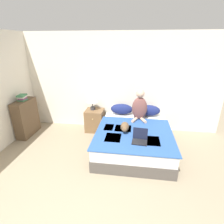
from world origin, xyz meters
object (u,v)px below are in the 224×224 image
Objects in this scene: bed at (134,139)px; cat_tabby at (125,127)px; pillow_near at (122,109)px; book_stack_top at (22,97)px; nightstand at (95,120)px; pillow_far at (149,110)px; bookshelf at (26,118)px; laptop_open at (140,139)px; person_sitting at (140,107)px; table_lamp at (92,99)px.

cat_tabby is at bearing -147.71° from bed.
book_stack_top is at bearing -167.34° from pillow_near.
pillow_far is at bearing 3.07° from nightstand.
bed is 0.98m from pillow_near.
nightstand is (-0.73, -0.08, -0.34)m from pillow_near.
pillow_far reaches higher than nightstand.
book_stack_top is at bearing -147.16° from bookshelf.
book_stack_top is (-0.00, -0.00, 0.55)m from bookshelf.
cat_tabby is 2.61m from bookshelf.
laptop_open reaches higher than nightstand.
pillow_far is 2.27× the size of book_stack_top.
pillow_far is 1.48m from nightstand.
pillow_near is 0.71m from pillow_far.
person_sitting is 1.26m from table_lamp.
pillow_far reaches higher than cat_tabby.
nightstand is 2.32× the size of book_stack_top.
laptop_open reaches higher than bed.
bed is 0.98m from pillow_far.
pillow_near is 1.00× the size of pillow_far.
bookshelf is 3.65× the size of book_stack_top.
pillow_far is at bearing 9.84° from bookshelf.
bookshelf reaches higher than cat_tabby.
bed is 4.97× the size of table_lamp.
book_stack_top reaches higher than cat_tabby.
bookshelf is (-1.65, -0.49, -0.41)m from table_lamp.
pillow_near is at bearing 180.00° from pillow_far.
nightstand is 1.90m from book_stack_top.
book_stack_top is at bearing 174.12° from bed.
nightstand is at bearing 15.40° from book_stack_top.
pillow_near and pillow_far have the same top height.
pillow_near is (-0.35, 0.83, 0.39)m from bed.
book_stack_top reaches higher than pillow_near.
pillow_near is 1.15× the size of cat_tabby.
table_lamp is (-0.78, -0.05, 0.25)m from pillow_near.
bed is at bearing -113.17° from pillow_far.
pillow_near is at bearing 3.60° from table_lamp.
pillow_far is 0.98× the size of nightstand.
book_stack_top reaches higher than bed.
nightstand is (-1.19, 0.21, -0.53)m from person_sitting.
pillow_far is 1.48× the size of table_lamp.
nightstand is at bearing -137.70° from cat_tabby.
book_stack_top is (-2.42, -0.54, 0.38)m from pillow_near.
pillow_far is 1.38m from laptop_open.
cat_tabby is 1.98× the size of book_stack_top.
nightstand reaches higher than bed.
person_sitting is 1.32m from nightstand.
pillow_far is at bearing 9.85° from book_stack_top.
cat_tabby reaches higher than nightstand.
person_sitting is 0.78m from cat_tabby.
person_sitting is at bearing 79.17° from bed.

